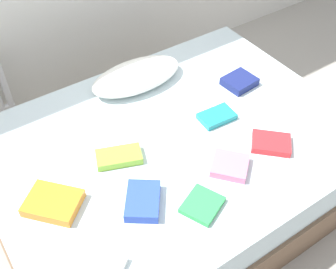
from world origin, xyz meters
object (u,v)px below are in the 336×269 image
at_px(textbook_green, 202,205).
at_px(textbook_pink, 230,166).
at_px(textbook_navy, 239,82).
at_px(pillow, 137,76).
at_px(textbook_lime, 119,157).
at_px(textbook_orange, 53,203).
at_px(textbook_blue, 143,201).
at_px(textbook_teal, 217,116).
at_px(textbook_red, 271,143).
at_px(bed, 173,167).

relative_size(textbook_green, textbook_pink, 1.00).
bearing_deg(textbook_navy, pillow, 139.10).
height_order(textbook_lime, textbook_pink, same).
bearing_deg(textbook_orange, pillow, 84.41).
bearing_deg(textbook_pink, pillow, 141.43).
xyz_separation_m(textbook_blue, textbook_green, (0.22, -0.17, -0.01)).
bearing_deg(textbook_navy, textbook_blue, -161.20).
bearing_deg(textbook_teal, textbook_orange, -173.78).
bearing_deg(textbook_lime, textbook_green, -48.55).
height_order(textbook_navy, textbook_orange, same).
bearing_deg(textbook_red, textbook_teal, 152.44).
height_order(bed, textbook_blue, textbook_blue).
bearing_deg(textbook_teal, textbook_navy, 31.59).
xyz_separation_m(textbook_navy, textbook_orange, (-1.32, -0.21, 0.00)).
bearing_deg(textbook_orange, textbook_red, 34.29).
bearing_deg(textbook_pink, textbook_navy, 94.64).
height_order(bed, textbook_orange, textbook_orange).
xyz_separation_m(bed, pillow, (0.08, 0.52, 0.31)).
relative_size(bed, textbook_navy, 10.76).
height_order(bed, textbook_red, textbook_red).
bearing_deg(bed, textbook_blue, -142.24).
height_order(textbook_red, textbook_pink, textbook_pink).
xyz_separation_m(bed, textbook_teal, (0.29, -0.02, 0.27)).
distance_m(bed, textbook_orange, 0.77).
bearing_deg(textbook_pink, textbook_teal, 110.94).
bearing_deg(textbook_green, textbook_lime, 86.41).
xyz_separation_m(pillow, textbook_lime, (-0.40, -0.50, -0.03)).
distance_m(pillow, textbook_teal, 0.57).
xyz_separation_m(textbook_blue, textbook_lime, (0.04, 0.31, -0.01)).
height_order(textbook_green, textbook_lime, textbook_lime).
relative_size(textbook_red, textbook_teal, 1.02).
bearing_deg(textbook_teal, pillow, 114.82).
bearing_deg(textbook_lime, textbook_navy, 28.71).
xyz_separation_m(pillow, textbook_blue, (-0.45, -0.80, -0.03)).
xyz_separation_m(textbook_blue, textbook_orange, (-0.35, 0.22, -0.00)).
bearing_deg(textbook_blue, textbook_red, -58.14).
xyz_separation_m(pillow, textbook_red, (0.31, -0.86, -0.04)).
distance_m(textbook_teal, textbook_lime, 0.61).
relative_size(bed, pillow, 3.38).
bearing_deg(pillow, textbook_teal, -68.84).
bearing_deg(bed, pillow, 80.95).
bearing_deg(pillow, textbook_orange, -144.07).
xyz_separation_m(pillow, textbook_orange, (-0.80, -0.58, -0.03)).
xyz_separation_m(textbook_teal, textbook_pink, (-0.18, -0.33, 0.00)).
bearing_deg(textbook_teal, textbook_blue, -154.06).
xyz_separation_m(textbook_navy, textbook_lime, (-0.92, -0.13, -0.00)).
distance_m(textbook_navy, textbook_orange, 1.33).
height_order(textbook_blue, textbook_orange, textbook_blue).
bearing_deg(textbook_teal, textbook_green, -131.34).
bearing_deg(textbook_teal, textbook_lime, -179.93).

